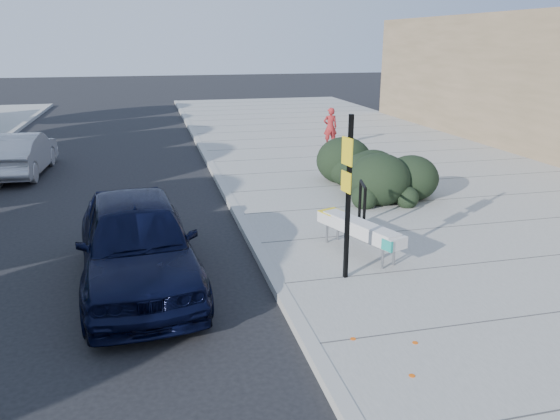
{
  "coord_description": "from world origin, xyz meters",
  "views": [
    {
      "loc": [
        -1.99,
        -8.32,
        4.17
      ],
      "look_at": [
        0.39,
        1.49,
        1.0
      ],
      "focal_mm": 35.0,
      "sensor_mm": 36.0,
      "label": 1
    }
  ],
  "objects_px": {
    "bench": "(359,229)",
    "wagon_silver": "(21,154)",
    "bike_rack": "(362,201)",
    "sedan_navy": "(137,241)",
    "pedestrian": "(330,127)",
    "sign_post": "(348,189)"
  },
  "relations": [
    {
      "from": "pedestrian",
      "to": "sign_post",
      "type": "bearing_deg",
      "value": 76.29
    },
    {
      "from": "sedan_navy",
      "to": "wagon_silver",
      "type": "distance_m",
      "value": 10.11
    },
    {
      "from": "bike_rack",
      "to": "sign_post",
      "type": "bearing_deg",
      "value": -104.7
    },
    {
      "from": "bike_rack",
      "to": "sedan_navy",
      "type": "xyz_separation_m",
      "value": [
        -4.78,
        -1.51,
        0.04
      ]
    },
    {
      "from": "bench",
      "to": "wagon_silver",
      "type": "bearing_deg",
      "value": 110.17
    },
    {
      "from": "sedan_navy",
      "to": "wagon_silver",
      "type": "bearing_deg",
      "value": 106.73
    },
    {
      "from": "wagon_silver",
      "to": "pedestrian",
      "type": "bearing_deg",
      "value": -168.85
    },
    {
      "from": "sedan_navy",
      "to": "pedestrian",
      "type": "height_order",
      "value": "pedestrian"
    },
    {
      "from": "sedan_navy",
      "to": "wagon_silver",
      "type": "xyz_separation_m",
      "value": [
        -3.69,
        9.42,
        -0.14
      ]
    },
    {
      "from": "bench",
      "to": "sedan_navy",
      "type": "height_order",
      "value": "sedan_navy"
    },
    {
      "from": "sign_post",
      "to": "wagon_silver",
      "type": "bearing_deg",
      "value": 115.76
    },
    {
      "from": "bike_rack",
      "to": "sedan_navy",
      "type": "relative_size",
      "value": 0.22
    },
    {
      "from": "sign_post",
      "to": "bike_rack",
      "type": "bearing_deg",
      "value": 52.8
    },
    {
      "from": "bench",
      "to": "bike_rack",
      "type": "relative_size",
      "value": 2.09
    },
    {
      "from": "wagon_silver",
      "to": "bench",
      "type": "bearing_deg",
      "value": 133.43
    },
    {
      "from": "sedan_navy",
      "to": "pedestrian",
      "type": "distance_m",
      "value": 13.11
    },
    {
      "from": "wagon_silver",
      "to": "bike_rack",
      "type": "bearing_deg",
      "value": 140.12
    },
    {
      "from": "sign_post",
      "to": "pedestrian",
      "type": "relative_size",
      "value": 1.91
    },
    {
      "from": "bench",
      "to": "wagon_silver",
      "type": "height_order",
      "value": "wagon_silver"
    },
    {
      "from": "bench",
      "to": "bike_rack",
      "type": "xyz_separation_m",
      "value": [
        0.61,
        1.37,
        0.12
      ]
    },
    {
      "from": "bench",
      "to": "pedestrian",
      "type": "bearing_deg",
      "value": 54.14
    },
    {
      "from": "bench",
      "to": "sign_post",
      "type": "xyz_separation_m",
      "value": [
        -0.65,
        -1.0,
        1.1
      ]
    }
  ]
}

